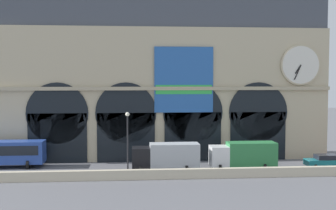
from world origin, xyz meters
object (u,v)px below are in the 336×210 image
at_px(box_truck_mideast, 244,155).
at_px(car_east, 325,161).
at_px(street_lamp_quayside, 128,136).
at_px(box_truck_center, 166,156).

relative_size(box_truck_mideast, car_east, 1.70).
relative_size(box_truck_mideast, street_lamp_quayside, 1.09).
height_order(car_east, street_lamp_quayside, street_lamp_quayside).
xyz_separation_m(box_truck_center, street_lamp_quayside, (-4.30, -3.02, 2.71)).
height_order(box_truck_mideast, street_lamp_quayside, street_lamp_quayside).
relative_size(car_east, street_lamp_quayside, 0.64).
height_order(box_truck_center, street_lamp_quayside, street_lamp_quayside).
distance_m(box_truck_center, street_lamp_quayside, 5.91).
height_order(box_truck_center, car_east, box_truck_center).
distance_m(box_truck_center, car_east, 18.57).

